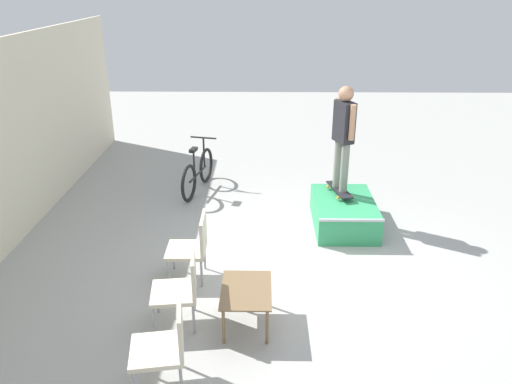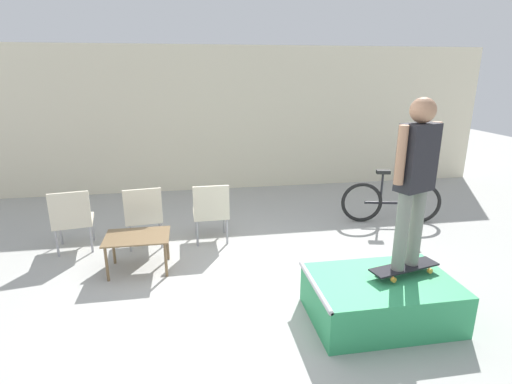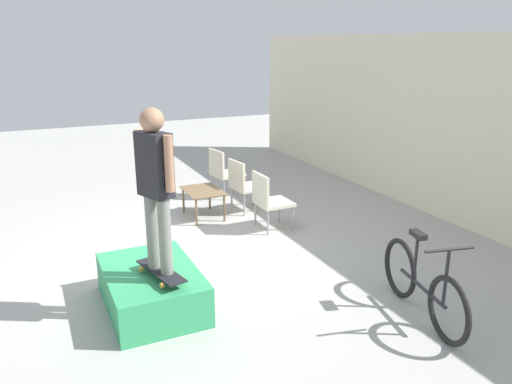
% 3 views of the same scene
% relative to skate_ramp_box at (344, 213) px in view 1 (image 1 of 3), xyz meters
% --- Properties ---
extents(ground_plane, '(24.00, 24.00, 0.00)m').
position_rel_skate_ramp_box_xyz_m(ground_plane, '(-1.31, 0.74, -0.23)').
color(ground_plane, '#A8A8A3').
extents(skate_ramp_box, '(1.47, 0.97, 0.47)m').
position_rel_skate_ramp_box_xyz_m(skate_ramp_box, '(0.00, 0.00, 0.00)').
color(skate_ramp_box, '#339E60').
rests_on(skate_ramp_box, ground_plane).
extents(skateboard_on_ramp, '(0.79, 0.38, 0.07)m').
position_rel_skate_ramp_box_xyz_m(skateboard_on_ramp, '(0.26, 0.06, 0.31)').
color(skateboard_on_ramp, black).
rests_on(skateboard_on_ramp, skate_ramp_box).
extents(person_skater, '(0.54, 0.33, 1.71)m').
position_rel_skate_ramp_box_xyz_m(person_skater, '(0.26, 0.06, 1.33)').
color(person_skater, gray).
rests_on(person_skater, skateboard_on_ramp).
extents(coffee_table, '(0.81, 0.58, 0.48)m').
position_rel_skate_ramp_box_xyz_m(coffee_table, '(-2.59, 1.52, 0.19)').
color(coffee_table, brown).
rests_on(coffee_table, ground_plane).
extents(patio_chair_left, '(0.60, 0.60, 0.92)m').
position_rel_skate_ramp_box_xyz_m(patio_chair_left, '(-3.56, 2.26, 0.28)').
color(patio_chair_left, '#99999E').
rests_on(patio_chair_left, ground_plane).
extents(patio_chair_center, '(0.58, 0.58, 0.92)m').
position_rel_skate_ramp_box_xyz_m(patio_chair_center, '(-2.58, 2.26, 0.28)').
color(patio_chair_center, '#99999E').
rests_on(patio_chair_center, ground_plane).
extents(patio_chair_right, '(0.53, 0.53, 0.92)m').
position_rel_skate_ramp_box_xyz_m(patio_chair_right, '(-1.61, 2.26, 0.28)').
color(patio_chair_right, '#99999E').
rests_on(patio_chair_right, ground_plane).
extents(bicycle, '(1.64, 0.55, 0.97)m').
position_rel_skate_ramp_box_xyz_m(bicycle, '(1.45, 2.58, 0.14)').
color(bicycle, black).
rests_on(bicycle, ground_plane).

